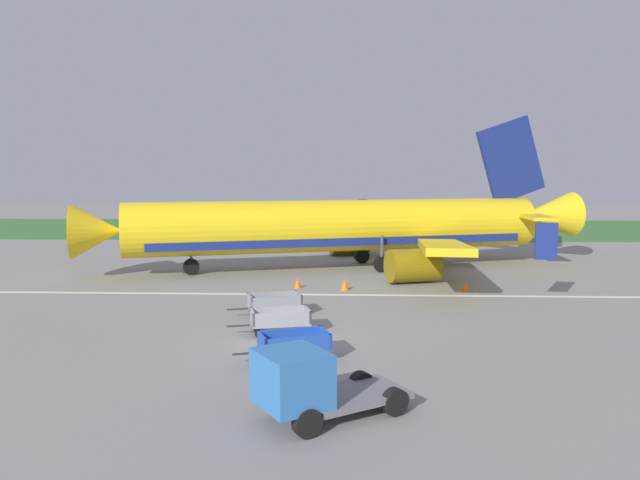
% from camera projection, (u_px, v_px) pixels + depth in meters
% --- Properties ---
extents(ground_plane, '(220.00, 220.00, 0.00)m').
position_uv_depth(ground_plane, '(282.00, 342.00, 25.09)').
color(ground_plane, gray).
extents(grass_strip, '(220.00, 28.00, 0.06)m').
position_uv_depth(grass_strip, '(324.00, 229.00, 76.06)').
color(grass_strip, '#3D7033').
rests_on(grass_strip, ground).
extents(apron_stripe, '(120.00, 0.36, 0.01)m').
position_uv_depth(apron_stripe, '(300.00, 294.00, 34.83)').
color(apron_stripe, silver).
rests_on(apron_stripe, ground).
extents(airplane, '(36.91, 29.97, 11.34)m').
position_uv_depth(airplane, '(352.00, 227.00, 44.16)').
color(airplane, yellow).
rests_on(airplane, ground).
extents(baggage_cart_nearest, '(3.59, 2.16, 1.07)m').
position_uv_depth(baggage_cart_nearest, '(294.00, 345.00, 22.47)').
color(baggage_cart_nearest, '#234CB2').
rests_on(baggage_cart_nearest, ground).
extents(baggage_cart_second_in_row, '(3.62, 1.96, 1.07)m').
position_uv_depth(baggage_cart_second_in_row, '(280.00, 320.00, 26.27)').
color(baggage_cart_second_in_row, gray).
rests_on(baggage_cart_second_in_row, ground).
extents(baggage_cart_third_in_row, '(3.61, 2.09, 1.07)m').
position_uv_depth(baggage_cart_third_in_row, '(274.00, 304.00, 29.57)').
color(baggage_cart_third_in_row, gray).
rests_on(baggage_cart_third_in_row, ground).
extents(service_truck_beside_carts, '(4.70, 3.98, 2.10)m').
position_uv_depth(service_truck_beside_carts, '(308.00, 384.00, 16.86)').
color(service_truck_beside_carts, slate).
rests_on(service_truck_beside_carts, ground).
extents(traffic_cone_near_plane, '(0.53, 0.53, 0.70)m').
position_uv_depth(traffic_cone_near_plane, '(345.00, 284.00, 36.10)').
color(traffic_cone_near_plane, orange).
rests_on(traffic_cone_near_plane, ground).
extents(traffic_cone_mid_apron, '(0.47, 0.47, 0.62)m').
position_uv_depth(traffic_cone_mid_apron, '(465.00, 286.00, 35.75)').
color(traffic_cone_mid_apron, orange).
rests_on(traffic_cone_mid_apron, ground).
extents(traffic_cone_by_carts, '(0.47, 0.47, 0.62)m').
position_uv_depth(traffic_cone_by_carts, '(298.00, 283.00, 36.81)').
color(traffic_cone_by_carts, orange).
rests_on(traffic_cone_by_carts, ground).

